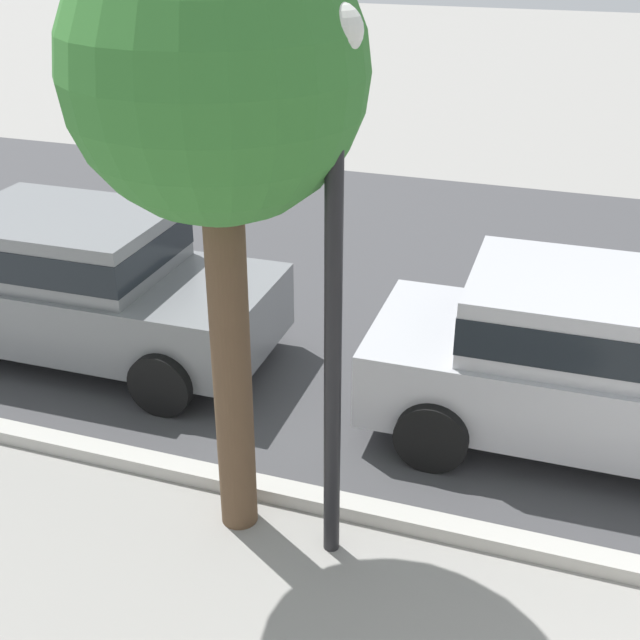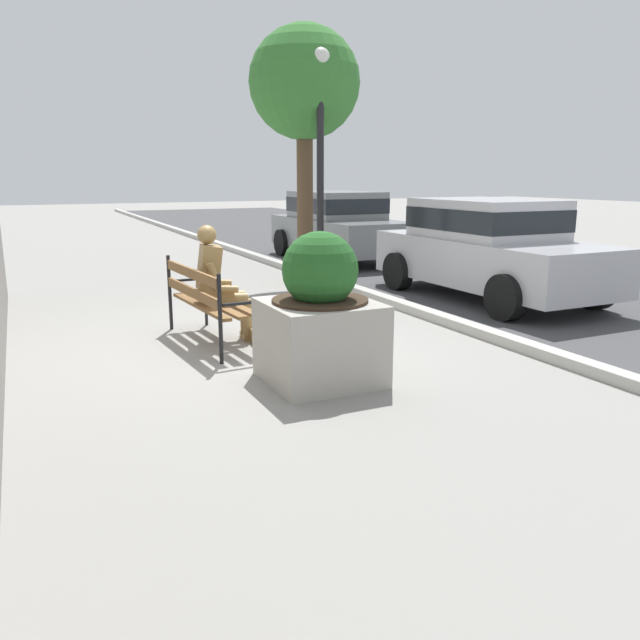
{
  "view_description": "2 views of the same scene",
  "coord_description": "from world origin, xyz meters",
  "px_view_note": "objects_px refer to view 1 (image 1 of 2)",
  "views": [
    {
      "loc": [
        -1.36,
        -2.1,
        4.36
      ],
      "look_at": [
        -3.62,
        4.58,
        0.8
      ],
      "focal_mm": 46.21,
      "sensor_mm": 36.0,
      "label": 1
    },
    {
      "loc": [
        6.87,
        -2.1,
        1.92
      ],
      "look_at": [
        1.62,
        0.38,
        0.6
      ],
      "focal_mm": 35.71,
      "sensor_mm": 36.0,
      "label": 2
    }
  ],
  "objects_px": {
    "parked_car_grey": "(78,280)",
    "parked_car_silver": "(600,359)",
    "street_tree_near_bench": "(216,81)",
    "lamp_post": "(334,231)"
  },
  "relations": [
    {
      "from": "lamp_post",
      "to": "parked_car_grey",
      "type": "bearing_deg",
      "value": 149.02
    },
    {
      "from": "parked_car_grey",
      "to": "parked_car_silver",
      "type": "xyz_separation_m",
      "value": [
        5.26,
        0.0,
        0.0
      ]
    },
    {
      "from": "street_tree_near_bench",
      "to": "parked_car_silver",
      "type": "xyz_separation_m",
      "value": [
        2.56,
        2.02,
        -2.56
      ]
    },
    {
      "from": "parked_car_grey",
      "to": "parked_car_silver",
      "type": "bearing_deg",
      "value": 0.0
    },
    {
      "from": "street_tree_near_bench",
      "to": "parked_car_silver",
      "type": "distance_m",
      "value": 4.15
    },
    {
      "from": "parked_car_silver",
      "to": "parked_car_grey",
      "type": "bearing_deg",
      "value": 180.0
    },
    {
      "from": "street_tree_near_bench",
      "to": "parked_car_grey",
      "type": "xyz_separation_m",
      "value": [
        -2.71,
        2.02,
        -2.56
      ]
    },
    {
      "from": "street_tree_near_bench",
      "to": "lamp_post",
      "type": "xyz_separation_m",
      "value": [
        0.79,
        -0.07,
        -0.85
      ]
    },
    {
      "from": "lamp_post",
      "to": "parked_car_silver",
      "type": "bearing_deg",
      "value": 49.89
    },
    {
      "from": "parked_car_silver",
      "to": "lamp_post",
      "type": "distance_m",
      "value": 3.23
    }
  ]
}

